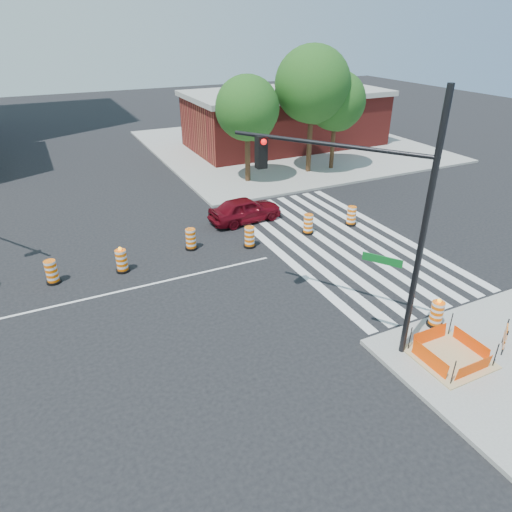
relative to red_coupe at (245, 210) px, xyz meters
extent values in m
plane|color=black|center=(-7.92, -4.36, -0.68)|extent=(120.00, 120.00, 0.00)
cube|color=gray|center=(10.08, 13.64, -0.61)|extent=(22.00, 22.00, 0.15)
cube|color=silver|center=(-0.12, -4.36, -0.68)|extent=(0.45, 13.50, 0.01)
cube|color=silver|center=(0.78, -4.36, -0.68)|extent=(0.45, 13.50, 0.01)
cube|color=silver|center=(1.68, -4.36, -0.68)|extent=(0.45, 13.50, 0.01)
cube|color=silver|center=(2.58, -4.36, -0.68)|extent=(0.45, 13.50, 0.01)
cube|color=silver|center=(3.48, -4.36, -0.68)|extent=(0.45, 13.50, 0.01)
cube|color=silver|center=(4.38, -4.36, -0.68)|extent=(0.45, 13.50, 0.01)
cube|color=silver|center=(5.28, -4.36, -0.68)|extent=(0.45, 13.50, 0.01)
cube|color=silver|center=(6.18, -4.36, -0.68)|extent=(0.45, 13.50, 0.01)
cube|color=silver|center=(-7.92, -4.36, -0.68)|extent=(14.00, 0.12, 0.01)
cube|color=tan|center=(1.08, -13.36, -0.51)|extent=(2.20, 2.20, 0.05)
cube|color=#FF4605|center=(1.08, -14.26, -0.26)|extent=(1.44, 0.02, 0.55)
cube|color=#FF4605|center=(1.08, -12.46, -0.26)|extent=(1.44, 0.02, 0.55)
cube|color=#FF4605|center=(0.18, -13.36, -0.26)|extent=(0.02, 1.44, 0.55)
cube|color=#FF4605|center=(1.98, -13.36, -0.26)|extent=(0.02, 1.44, 0.55)
cylinder|color=black|center=(0.18, -14.26, -0.08)|extent=(0.04, 0.04, 0.90)
cylinder|color=black|center=(1.98, -14.26, -0.08)|extent=(0.04, 0.04, 0.90)
cylinder|color=black|center=(0.18, -12.46, -0.08)|extent=(0.04, 0.04, 0.90)
cylinder|color=black|center=(1.98, -12.46, -0.08)|extent=(0.04, 0.04, 0.90)
cube|color=maroon|center=(10.08, 13.64, 1.42)|extent=(16.00, 8.00, 4.20)
cube|color=gray|center=(10.08, 13.64, 3.72)|extent=(16.50, 8.50, 0.40)
imported|color=#5C0711|center=(0.00, 0.00, 0.00)|extent=(4.13, 1.94, 1.37)
cylinder|color=black|center=(-0.04, -12.40, 3.62)|extent=(0.19, 0.19, 8.31)
cylinder|color=black|center=(-1.83, -9.85, 5.91)|extent=(3.68, 5.18, 0.12)
cube|color=black|center=(-3.08, -8.06, 5.39)|extent=(0.33, 0.29, 1.04)
sphere|color=#FF0C0C|center=(-3.08, -8.24, 5.75)|extent=(0.19, 0.19, 0.19)
cube|color=#0C591E|center=(-0.64, -11.55, 2.58)|extent=(0.75, 1.04, 0.26)
cylinder|color=black|center=(1.98, -11.82, -0.49)|extent=(0.56, 0.56, 0.09)
cylinder|color=#FF6605|center=(1.98, -11.82, -0.02)|extent=(0.45, 0.45, 0.89)
sphere|color=#FF990C|center=(1.98, -11.82, 0.49)|extent=(0.15, 0.15, 0.15)
cube|color=#FF6605|center=(3.01, -13.78, 0.14)|extent=(0.68, 0.51, 0.27)
cube|color=#FF6605|center=(3.01, -13.78, -0.17)|extent=(0.68, 0.51, 0.21)
cylinder|color=black|center=(2.71, -13.99, -0.05)|extent=(0.04, 0.04, 0.96)
cylinder|color=black|center=(3.30, -13.56, -0.05)|extent=(0.04, 0.04, 0.96)
cylinder|color=#382314|center=(2.95, 5.99, 1.48)|extent=(0.35, 0.35, 4.33)
sphere|color=#154A17|center=(2.95, 5.99, 4.19)|extent=(4.06, 4.06, 4.06)
sphere|color=#154A17|center=(3.50, 6.32, 3.51)|extent=(2.98, 2.98, 2.98)
sphere|color=#154A17|center=(2.51, 5.77, 3.78)|extent=(2.71, 2.71, 2.71)
cylinder|color=#382314|center=(7.74, 6.05, 1.99)|extent=(0.35, 0.35, 5.36)
sphere|color=#154A17|center=(7.74, 6.05, 5.34)|extent=(5.02, 5.02, 5.02)
sphere|color=#154A17|center=(8.29, 6.37, 4.51)|extent=(3.68, 3.68, 3.68)
sphere|color=#154A17|center=(7.31, 5.83, 4.84)|extent=(3.35, 3.35, 3.35)
cylinder|color=#382314|center=(9.70, 6.01, 1.48)|extent=(0.30, 0.30, 4.33)
sphere|color=#154A17|center=(9.70, 6.01, 4.18)|extent=(4.06, 4.06, 4.06)
sphere|color=#154A17|center=(10.17, 6.29, 3.51)|extent=(2.97, 2.97, 2.97)
sphere|color=#154A17|center=(9.32, 5.82, 3.78)|extent=(2.70, 2.70, 2.70)
cylinder|color=black|center=(-9.99, -2.43, -0.63)|extent=(0.60, 0.60, 0.10)
cylinder|color=#FF6605|center=(-9.99, -2.43, -0.13)|extent=(0.48, 0.48, 0.95)
cylinder|color=black|center=(-7.17, -2.71, -0.63)|extent=(0.60, 0.60, 0.10)
cylinder|color=#FF6605|center=(-7.17, -2.71, -0.13)|extent=(0.48, 0.48, 0.95)
sphere|color=#FF990C|center=(-7.17, -2.71, 0.42)|extent=(0.16, 0.16, 0.16)
cylinder|color=black|center=(-3.75, -1.92, -0.63)|extent=(0.60, 0.60, 0.10)
cylinder|color=#FF6605|center=(-3.75, -1.92, -0.13)|extent=(0.48, 0.48, 0.95)
cylinder|color=black|center=(-1.13, -2.94, -0.63)|extent=(0.60, 0.60, 0.10)
cylinder|color=#FF6605|center=(-1.13, -2.94, -0.13)|extent=(0.48, 0.48, 0.95)
cylinder|color=black|center=(2.25, -2.84, -0.63)|extent=(0.60, 0.60, 0.10)
cylinder|color=#FF6605|center=(2.25, -2.84, -0.13)|extent=(0.48, 0.48, 0.95)
cylinder|color=black|center=(4.91, -2.91, -0.63)|extent=(0.60, 0.60, 0.10)
cylinder|color=#FF6605|center=(4.91, -2.91, -0.13)|extent=(0.48, 0.48, 0.95)
camera|label=1|loc=(-9.55, -20.99, 9.16)|focal=32.00mm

